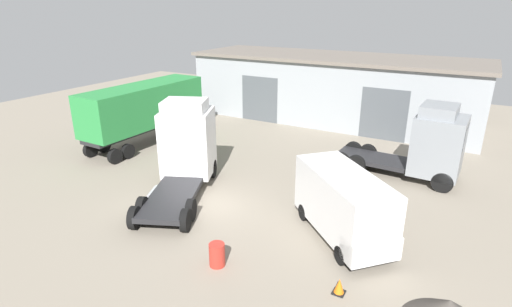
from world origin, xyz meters
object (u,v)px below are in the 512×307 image
object	(u,v)px
traffic_cone	(339,287)
tractor_unit_white	(185,147)
oil_drum	(217,255)
tractor_unit_grey	(427,145)
delivery_van_white	(344,205)
container_trailer_green	(144,107)

from	to	relation	value
traffic_cone	tractor_unit_white	bearing A→B (deg)	156.18
tractor_unit_white	oil_drum	size ratio (longest dim) A/B	8.15
tractor_unit_grey	traffic_cone	distance (m)	11.23
delivery_van_white	traffic_cone	world-z (taller)	delivery_van_white
tractor_unit_grey	delivery_van_white	bearing A→B (deg)	-101.84
tractor_unit_white	oil_drum	bearing A→B (deg)	-157.02
oil_drum	traffic_cone	size ratio (longest dim) A/B	1.60
container_trailer_green	oil_drum	distance (m)	15.11
oil_drum	traffic_cone	bearing A→B (deg)	9.45
container_trailer_green	oil_drum	bearing A→B (deg)	-125.53
tractor_unit_white	container_trailer_green	bearing A→B (deg)	35.36
container_trailer_green	tractor_unit_grey	bearing A→B (deg)	-79.57
container_trailer_green	traffic_cone	size ratio (longest dim) A/B	16.66
tractor_unit_white	traffic_cone	size ratio (longest dim) A/B	13.04
delivery_van_white	oil_drum	bearing A→B (deg)	-86.96
container_trailer_green	delivery_van_white	world-z (taller)	container_trailer_green
tractor_unit_white	delivery_van_white	xyz separation A→B (m)	(8.72, -1.00, -0.61)
tractor_unit_grey	oil_drum	world-z (taller)	tractor_unit_grey
tractor_unit_white	container_trailer_green	world-z (taller)	tractor_unit_white
container_trailer_green	oil_drum	world-z (taller)	container_trailer_green
tractor_unit_grey	oil_drum	xyz separation A→B (m)	(-5.33, -11.77, -1.53)
delivery_van_white	oil_drum	world-z (taller)	delivery_van_white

